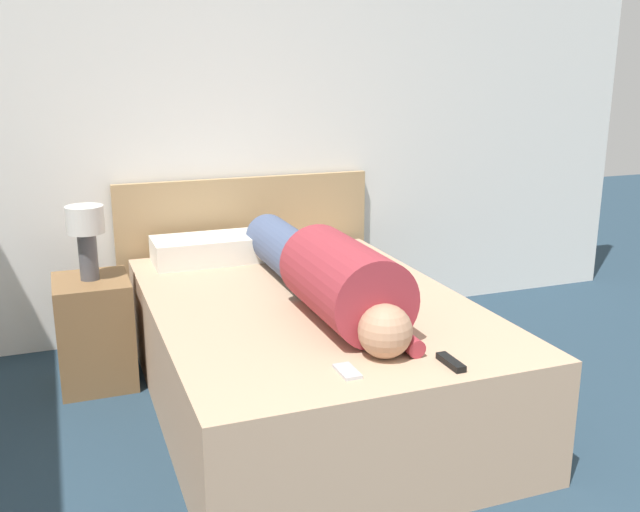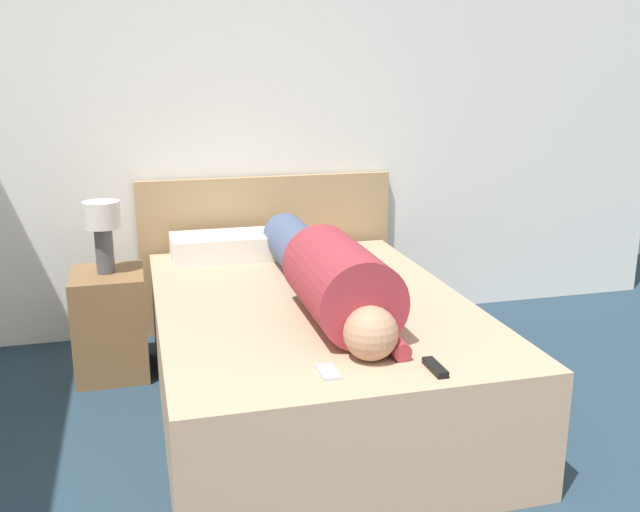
# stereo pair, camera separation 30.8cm
# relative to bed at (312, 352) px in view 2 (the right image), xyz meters

# --- Properties ---
(wall_back) EXTENTS (5.32, 0.06, 2.60)m
(wall_back) POSITION_rel_bed_xyz_m (0.02, 1.17, 1.04)
(wall_back) COLOR white
(wall_back) RESTS_ON ground_plane
(bed) EXTENTS (1.40, 2.03, 0.52)m
(bed) POSITION_rel_bed_xyz_m (0.00, 0.00, 0.00)
(bed) COLOR tan
(bed) RESTS_ON ground_plane
(headboard) EXTENTS (1.52, 0.04, 0.93)m
(headboard) POSITION_rel_bed_xyz_m (0.00, 1.10, 0.21)
(headboard) COLOR tan
(headboard) RESTS_ON ground_plane
(nightstand) EXTENTS (0.36, 0.41, 0.55)m
(nightstand) POSITION_rel_bed_xyz_m (-0.93, 0.61, 0.01)
(nightstand) COLOR brown
(nightstand) RESTS_ON ground_plane
(table_lamp) EXTENTS (0.18, 0.18, 0.37)m
(table_lamp) POSITION_rel_bed_xyz_m (-0.93, 0.61, 0.53)
(table_lamp) COLOR #4C4C51
(table_lamp) RESTS_ON nightstand
(person_lying) EXTENTS (0.35, 1.63, 0.35)m
(person_lying) POSITION_rel_bed_xyz_m (0.04, -0.10, 0.41)
(person_lying) COLOR tan
(person_lying) RESTS_ON bed
(pillow_near_headboard) EXTENTS (0.60, 0.31, 0.14)m
(pillow_near_headboard) POSITION_rel_bed_xyz_m (-0.29, 0.83, 0.33)
(pillow_near_headboard) COLOR silver
(pillow_near_headboard) RESTS_ON bed
(tv_remote) EXTENTS (0.04, 0.15, 0.02)m
(tv_remote) POSITION_rel_bed_xyz_m (0.23, -0.87, 0.27)
(tv_remote) COLOR black
(tv_remote) RESTS_ON bed
(cell_phone) EXTENTS (0.06, 0.13, 0.01)m
(cell_phone) POSITION_rel_bed_xyz_m (-0.14, -0.80, 0.27)
(cell_phone) COLOR #B2B7BC
(cell_phone) RESTS_ON bed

